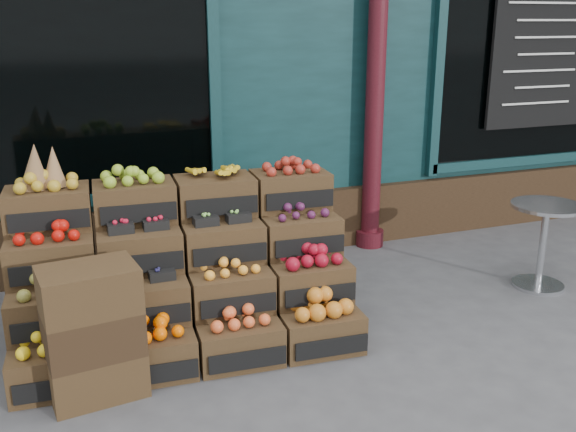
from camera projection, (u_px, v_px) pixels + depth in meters
name	position (u px, v px, depth m)	size (l,w,h in m)	color
ground	(352.00, 361.00, 4.34)	(60.00, 60.00, 0.00)	#48484B
shop_facade	(182.00, 5.00, 8.21)	(12.00, 6.24, 4.80)	#0E2F31
crate_display	(183.00, 279.00, 4.57)	(2.36, 1.26, 1.44)	#412D19
spare_crates	(93.00, 332.00, 3.85)	(0.60, 0.45, 0.83)	#412D19
bistro_table	(544.00, 236.00, 5.43)	(0.59, 0.59, 0.74)	#ADAFB4
shopkeeper	(85.00, 143.00, 6.05)	(0.80, 0.53, 2.20)	#1A5D32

